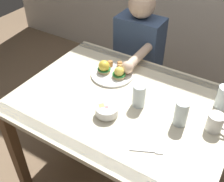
{
  "coord_description": "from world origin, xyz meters",
  "views": [
    {
      "loc": [
        0.56,
        -1.03,
        1.75
      ],
      "look_at": [
        -0.07,
        0.0,
        0.78
      ],
      "focal_mm": 43.81,
      "sensor_mm": 36.0,
      "label": 1
    }
  ],
  "objects_px": {
    "coffee_mug": "(215,122)",
    "diner_person": "(137,56)",
    "eggs_benedict_plate": "(112,72)",
    "fork": "(149,151)",
    "water_glass_near": "(139,97)",
    "fruit_bowl": "(106,111)",
    "dining_table": "(122,114)",
    "water_glass_far": "(223,98)",
    "water_glass_extra": "(181,114)"
  },
  "relations": [
    {
      "from": "dining_table",
      "to": "fruit_bowl",
      "type": "distance_m",
      "value": 0.2
    },
    {
      "from": "fruit_bowl",
      "to": "water_glass_far",
      "type": "distance_m",
      "value": 0.64
    },
    {
      "from": "dining_table",
      "to": "water_glass_near",
      "type": "relative_size",
      "value": 9.06
    },
    {
      "from": "fork",
      "to": "coffee_mug",
      "type": "bearing_deg",
      "value": 54.02
    },
    {
      "from": "water_glass_far",
      "to": "diner_person",
      "type": "relative_size",
      "value": 0.11
    },
    {
      "from": "fruit_bowl",
      "to": "diner_person",
      "type": "height_order",
      "value": "diner_person"
    },
    {
      "from": "fruit_bowl",
      "to": "water_glass_near",
      "type": "height_order",
      "value": "water_glass_near"
    },
    {
      "from": "water_glass_far",
      "to": "eggs_benedict_plate",
      "type": "bearing_deg",
      "value": -174.42
    },
    {
      "from": "diner_person",
      "to": "coffee_mug",
      "type": "bearing_deg",
      "value": -37.7
    },
    {
      "from": "fruit_bowl",
      "to": "water_glass_extra",
      "type": "xyz_separation_m",
      "value": [
        0.35,
        0.15,
        0.03
      ]
    },
    {
      "from": "coffee_mug",
      "to": "diner_person",
      "type": "height_order",
      "value": "diner_person"
    },
    {
      "from": "fork",
      "to": "water_glass_extra",
      "type": "relative_size",
      "value": 1.06
    },
    {
      "from": "eggs_benedict_plate",
      "to": "fruit_bowl",
      "type": "bearing_deg",
      "value": -62.88
    },
    {
      "from": "water_glass_extra",
      "to": "water_glass_far",
      "type": "bearing_deg",
      "value": 58.37
    },
    {
      "from": "fork",
      "to": "eggs_benedict_plate",
      "type": "bearing_deg",
      "value": 137.31
    },
    {
      "from": "eggs_benedict_plate",
      "to": "coffee_mug",
      "type": "height_order",
      "value": "coffee_mug"
    },
    {
      "from": "water_glass_extra",
      "to": "diner_person",
      "type": "height_order",
      "value": "diner_person"
    },
    {
      "from": "dining_table",
      "to": "coffee_mug",
      "type": "relative_size",
      "value": 10.76
    },
    {
      "from": "dining_table",
      "to": "water_glass_far",
      "type": "bearing_deg",
      "value": 26.92
    },
    {
      "from": "eggs_benedict_plate",
      "to": "water_glass_near",
      "type": "bearing_deg",
      "value": -30.99
    },
    {
      "from": "coffee_mug",
      "to": "fork",
      "type": "distance_m",
      "value": 0.37
    },
    {
      "from": "fork",
      "to": "water_glass_near",
      "type": "relative_size",
      "value": 1.12
    },
    {
      "from": "fork",
      "to": "diner_person",
      "type": "bearing_deg",
      "value": 120.42
    },
    {
      "from": "diner_person",
      "to": "eggs_benedict_plate",
      "type": "bearing_deg",
      "value": -85.34
    },
    {
      "from": "water_glass_extra",
      "to": "diner_person",
      "type": "distance_m",
      "value": 0.83
    },
    {
      "from": "fork",
      "to": "water_glass_extra",
      "type": "bearing_deg",
      "value": 77.82
    },
    {
      "from": "fork",
      "to": "water_glass_near",
      "type": "bearing_deg",
      "value": 125.84
    },
    {
      "from": "eggs_benedict_plate",
      "to": "diner_person",
      "type": "height_order",
      "value": "diner_person"
    },
    {
      "from": "dining_table",
      "to": "diner_person",
      "type": "bearing_deg",
      "value": 109.95
    },
    {
      "from": "water_glass_near",
      "to": "fruit_bowl",
      "type": "bearing_deg",
      "value": -123.43
    },
    {
      "from": "water_glass_far",
      "to": "coffee_mug",
      "type": "bearing_deg",
      "value": -86.46
    },
    {
      "from": "coffee_mug",
      "to": "diner_person",
      "type": "xyz_separation_m",
      "value": [
        -0.71,
        0.55,
        -0.14
      ]
    },
    {
      "from": "eggs_benedict_plate",
      "to": "water_glass_extra",
      "type": "relative_size",
      "value": 1.93
    },
    {
      "from": "eggs_benedict_plate",
      "to": "water_glass_near",
      "type": "distance_m",
      "value": 0.32
    },
    {
      "from": "coffee_mug",
      "to": "water_glass_near",
      "type": "xyz_separation_m",
      "value": [
        -0.41,
        -0.03,
        0.01
      ]
    },
    {
      "from": "dining_table",
      "to": "fork",
      "type": "height_order",
      "value": "fork"
    },
    {
      "from": "coffee_mug",
      "to": "fork",
      "type": "bearing_deg",
      "value": -125.98
    },
    {
      "from": "dining_table",
      "to": "water_glass_near",
      "type": "bearing_deg",
      "value": 10.16
    },
    {
      "from": "fruit_bowl",
      "to": "water_glass_extra",
      "type": "height_order",
      "value": "water_glass_extra"
    },
    {
      "from": "fork",
      "to": "water_glass_far",
      "type": "distance_m",
      "value": 0.54
    },
    {
      "from": "coffee_mug",
      "to": "water_glass_extra",
      "type": "xyz_separation_m",
      "value": [
        -0.16,
        -0.05,
        0.01
      ]
    },
    {
      "from": "water_glass_far",
      "to": "fork",
      "type": "bearing_deg",
      "value": -112.4
    },
    {
      "from": "water_glass_near",
      "to": "water_glass_far",
      "type": "distance_m",
      "value": 0.46
    },
    {
      "from": "coffee_mug",
      "to": "fruit_bowl",
      "type": "bearing_deg",
      "value": -159.24
    },
    {
      "from": "eggs_benedict_plate",
      "to": "coffee_mug",
      "type": "distance_m",
      "value": 0.69
    },
    {
      "from": "fruit_bowl",
      "to": "coffee_mug",
      "type": "bearing_deg",
      "value": 20.76
    },
    {
      "from": "dining_table",
      "to": "coffee_mug",
      "type": "height_order",
      "value": "coffee_mug"
    },
    {
      "from": "dining_table",
      "to": "water_glass_near",
      "type": "height_order",
      "value": "water_glass_near"
    },
    {
      "from": "dining_table",
      "to": "coffee_mug",
      "type": "xyz_separation_m",
      "value": [
        0.5,
        0.05,
        0.16
      ]
    },
    {
      "from": "water_glass_near",
      "to": "dining_table",
      "type": "bearing_deg",
      "value": -169.84
    }
  ]
}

